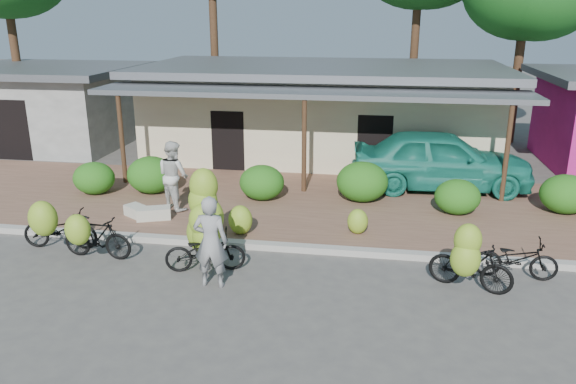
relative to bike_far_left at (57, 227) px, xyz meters
name	(u,v)px	position (x,y,z in m)	size (l,w,h in m)	color
ground	(262,291)	(4.95, -1.18, -0.57)	(100.00, 100.00, 0.00)	#504D4A
sidewalk	(298,205)	(4.95, 3.82, -0.51)	(60.00, 6.00, 0.12)	#89604A
curb	(280,247)	(4.95, 0.82, -0.49)	(60.00, 0.25, 0.15)	#A8A399
shop_main	(322,110)	(4.95, 9.75, 1.16)	(13.00, 8.50, 3.35)	beige
shop_grey	(48,105)	(-6.05, 9.81, 1.05)	(7.00, 6.00, 3.15)	#ADADA7
hedge_0	(94,178)	(-1.02, 3.70, 0.02)	(1.20, 1.08, 0.94)	#235F15
hedge_1	(151,175)	(0.58, 4.06, 0.10)	(1.39, 1.25, 1.08)	#235F15
hedge_2	(262,182)	(3.89, 3.98, 0.05)	(1.26, 1.14, 0.99)	#235F15
hedge_3	(362,182)	(6.68, 4.29, 0.11)	(1.43, 1.29, 1.12)	#235F15
hedge_4	(457,197)	(9.17, 3.64, 0.02)	(1.18, 1.06, 0.92)	#235F15
hedge_5	(566,194)	(11.98, 4.16, 0.07)	(1.32, 1.19, 1.03)	#235F15
bike_far_left	(57,227)	(0.00, 0.00, 0.00)	(1.78, 1.29, 1.35)	black
bike_left	(94,236)	(1.08, -0.35, 0.00)	(1.63, 1.15, 1.25)	black
bike_center	(205,228)	(3.53, -0.17, 0.27)	(1.76, 1.34, 2.08)	black
bike_right	(470,262)	(8.88, -0.61, 0.09)	(1.69, 1.34, 1.56)	black
bike_far_right	(516,259)	(9.93, 0.21, -0.14)	(1.66, 0.66, 0.85)	black
loose_banana_a	(208,215)	(3.05, 1.59, -0.10)	(0.54, 0.46, 0.68)	#90B22C
loose_banana_b	(240,220)	(3.92, 1.33, -0.09)	(0.57, 0.49, 0.72)	#90B22C
loose_banana_c	(358,221)	(6.67, 1.82, -0.14)	(0.49, 0.42, 0.61)	#90B22C
sack_near	(154,213)	(1.48, 1.97, -0.30)	(0.85, 0.40, 0.30)	beige
sack_far	(138,211)	(1.01, 2.07, -0.31)	(0.75, 0.38, 0.28)	beige
vendor	(211,242)	(3.94, -1.10, 0.37)	(0.68, 0.45, 1.87)	gray
bystander	(173,175)	(1.74, 2.85, 0.48)	(0.90, 0.70, 1.85)	silver
teal_van	(441,160)	(8.92, 5.82, 0.44)	(2.10, 5.22, 1.78)	#1C806C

